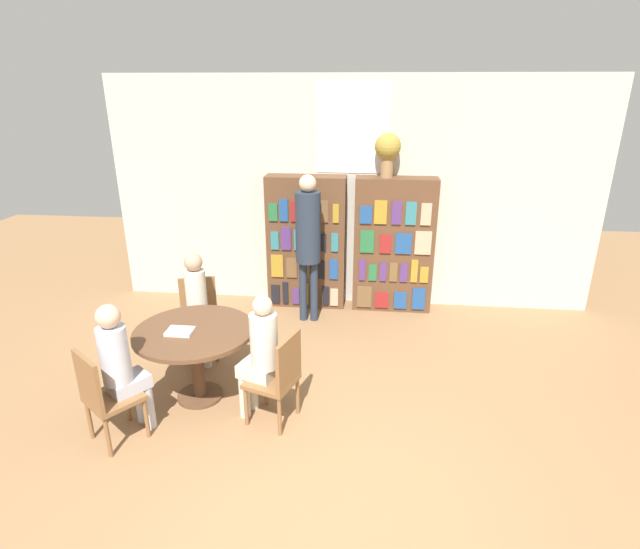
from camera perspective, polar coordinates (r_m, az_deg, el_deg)
ground_plane at (r=3.88m, az=-0.07°, el=-26.79°), size 16.00×16.00×0.00m
wall_back at (r=6.66m, az=3.61°, el=9.09°), size 6.40×0.07×3.00m
bookshelf_left at (r=6.67m, az=-1.57°, el=3.65°), size 1.04×0.34×1.78m
bookshelf_right at (r=6.63m, az=8.41°, el=3.29°), size 1.04×0.34×1.78m
flower_vase at (r=6.36m, az=7.74°, el=13.97°), size 0.32×0.32×0.54m
reading_table at (r=4.87m, az=-14.09°, el=-7.54°), size 1.12×1.12×0.74m
chair_near_camera at (r=4.59m, az=-23.47°, el=-12.42°), size 0.56×0.56×0.87m
chair_left_side at (r=5.73m, az=-13.66°, el=-4.36°), size 0.50×0.50×0.87m
chair_far_side at (r=4.48m, az=-4.72°, el=-11.43°), size 0.51×0.51×0.87m
seated_reader_left at (r=5.47m, az=-13.90°, el=-3.24°), size 0.31×0.37×1.23m
seated_reader_right at (r=4.46m, az=-6.88°, el=-8.72°), size 0.39×0.33×1.22m
seated_reader_back at (r=4.54m, az=-21.78°, el=-9.33°), size 0.38×0.40×1.24m
librarian_standing at (r=6.11m, az=-1.35°, el=4.69°), size 0.31×0.58×1.88m
open_book_on_table at (r=4.78m, az=-15.71°, el=-6.27°), size 0.24×0.18×0.03m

